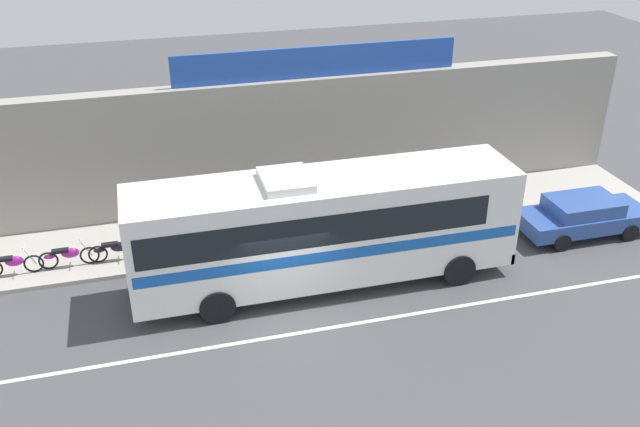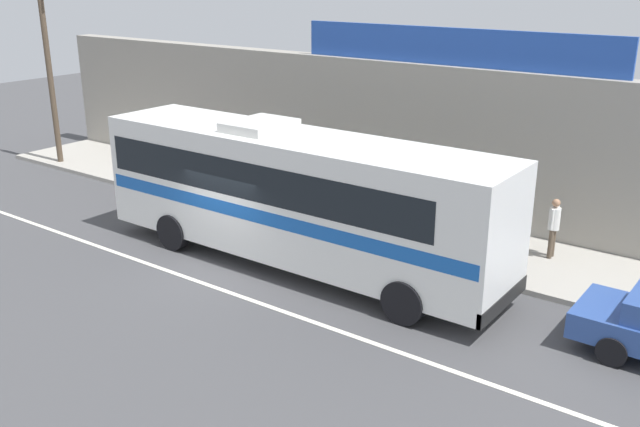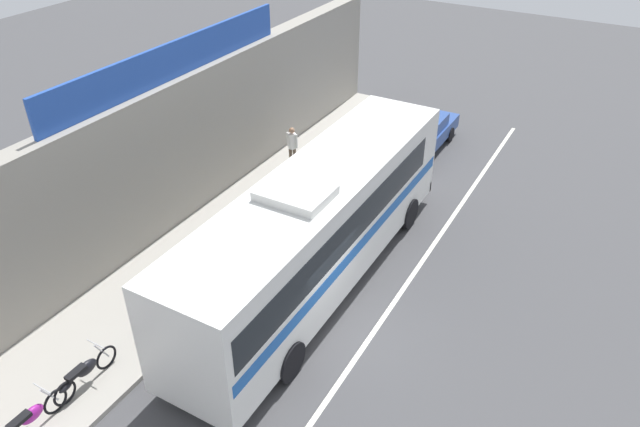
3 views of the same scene
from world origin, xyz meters
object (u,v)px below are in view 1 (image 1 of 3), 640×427
object	(u,v)px
parked_car	(583,215)
pedestrian_near_shop	(433,176)
motorcycle_black	(12,263)
motorcycle_red	(198,238)
intercity_bus	(322,224)
motorcycle_purple	(68,255)
motorcycle_blue	(117,249)

from	to	relation	value
parked_car	pedestrian_near_shop	distance (m)	5.48
motorcycle_black	pedestrian_near_shop	xyz separation A→B (m)	(14.81, 1.51, 0.53)
motorcycle_black	motorcycle_red	bearing A→B (deg)	0.47
intercity_bus	motorcycle_black	bearing A→B (deg)	163.60
intercity_bus	parked_car	distance (m)	9.69
parked_car	motorcycle_purple	bearing A→B (deg)	172.74
motorcycle_red	pedestrian_near_shop	world-z (taller)	pedestrian_near_shop
intercity_bus	parked_car	bearing A→B (deg)	3.66
motorcycle_purple	motorcycle_red	distance (m)	4.13
motorcycle_purple	motorcycle_red	size ratio (longest dim) A/B	1.02
parked_car	motorcycle_blue	distance (m)	15.86
motorcycle_red	motorcycle_black	bearing A→B (deg)	-179.53
motorcycle_black	motorcycle_red	world-z (taller)	same
motorcycle_blue	pedestrian_near_shop	xyz separation A→B (m)	(11.63, 1.45, 0.53)
motorcycle_black	motorcycle_blue	world-z (taller)	same
motorcycle_purple	pedestrian_near_shop	world-z (taller)	pedestrian_near_shop
motorcycle_purple	motorcycle_blue	bearing A→B (deg)	-0.12
motorcycle_black	parked_car	bearing A→B (deg)	-6.43
motorcycle_black	pedestrian_near_shop	size ratio (longest dim) A/B	1.11
motorcycle_purple	motorcycle_black	distance (m)	1.67
motorcycle_black	motorcycle_red	xyz separation A→B (m)	(5.79, 0.05, 0.00)
motorcycle_red	pedestrian_near_shop	xyz separation A→B (m)	(9.02, 1.47, 0.53)
motorcycle_purple	motorcycle_red	world-z (taller)	same
motorcycle_purple	motorcycle_red	bearing A→B (deg)	-0.27
motorcycle_black	motorcycle_blue	distance (m)	3.18
intercity_bus	pedestrian_near_shop	world-z (taller)	intercity_bus
motorcycle_purple	motorcycle_black	bearing A→B (deg)	-177.72
motorcycle_red	pedestrian_near_shop	size ratio (longest dim) A/B	1.12
motorcycle_red	parked_car	bearing A→B (deg)	-9.43
intercity_bus	motorcycle_purple	xyz separation A→B (m)	(-7.64, 2.81, -1.50)
intercity_bus	parked_car	world-z (taller)	intercity_bus
parked_car	intercity_bus	bearing A→B (deg)	-176.34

